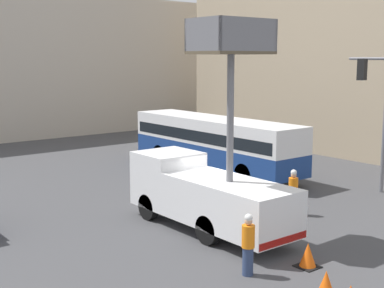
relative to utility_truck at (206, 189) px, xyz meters
The scene contains 8 objects.
ground_plane 2.02m from the utility_truck, 37.33° to the left, with size 120.00×120.00×0.00m, color #424244.
utility_truck is the anchor object (origin of this frame).
city_bus 10.22m from the utility_truck, 47.52° to the left, with size 2.59×11.53×2.98m.
traffic_light_pole 9.65m from the utility_truck, ahead, with size 2.75×2.50×6.51m.
road_worker_near_truck 4.37m from the utility_truck, 113.61° to the right, with size 0.38×0.38×1.84m.
road_worker_directing 4.06m from the utility_truck, 10.45° to the right, with size 0.38×0.38×1.86m.
traffic_cone_near_truck 6.49m from the utility_truck, 100.10° to the right, with size 0.63×0.63×0.72m.
traffic_cone_far_side 4.80m from the utility_truck, 88.56° to the right, with size 0.65×0.65×0.75m.
Camera 1 is at (-13.19, -15.29, 6.24)m, focal length 50.00 mm.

